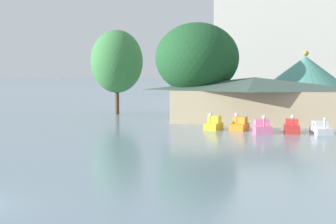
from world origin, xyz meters
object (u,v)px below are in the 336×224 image
object	(u,v)px
pedal_boat_red	(292,127)
green_roof_pavilion	(305,84)
pedal_boat_orange	(239,125)
shoreline_tree_tall_left	(117,62)
boathouse	(254,99)
pedal_boat_yellow	(214,124)
pedal_boat_white	(321,129)
pedal_boat_pink	(262,127)
shoreline_tree_mid	(197,58)
background_building_block	(331,35)

from	to	relation	value
pedal_boat_red	green_roof_pavilion	distance (m)	15.33
pedal_boat_orange	shoreline_tree_tall_left	xyz separation A→B (m)	(-19.21, 14.00, 6.74)
pedal_boat_orange	pedal_boat_red	bearing A→B (deg)	89.75
pedal_boat_red	boathouse	distance (m)	9.60
boathouse	pedal_boat_yellow	bearing A→B (deg)	-110.78
pedal_boat_white	green_roof_pavilion	xyz separation A→B (m)	(-1.87, 14.90, 3.88)
green_roof_pavilion	shoreline_tree_tall_left	bearing A→B (deg)	-179.71
pedal_boat_orange	pedal_boat_pink	xyz separation A→B (m)	(2.37, -1.54, -0.03)
pedal_boat_pink	shoreline_tree_tall_left	bearing A→B (deg)	-141.07
shoreline_tree_mid	background_building_block	xyz separation A→B (m)	(15.88, 29.01, 4.74)
pedal_boat_yellow	pedal_boat_orange	xyz separation A→B (m)	(2.50, 0.41, -0.02)
pedal_boat_red	shoreline_tree_tall_left	xyz separation A→B (m)	(-24.26, 14.70, 6.76)
pedal_boat_white	green_roof_pavilion	distance (m)	15.51
pedal_boat_orange	pedal_boat_pink	bearing A→B (deg)	64.73
green_roof_pavilion	shoreline_tree_mid	distance (m)	13.75
shoreline_tree_tall_left	shoreline_tree_mid	distance (m)	13.50
pedal_boat_red	pedal_boat_yellow	bearing A→B (deg)	-98.26
boathouse	pedal_boat_pink	bearing A→B (deg)	-78.16
green_roof_pavilion	shoreline_tree_mid	world-z (taller)	shoreline_tree_mid
pedal_boat_red	background_building_block	size ratio (longest dim) A/B	0.08
pedal_boat_white	shoreline_tree_tall_left	bearing A→B (deg)	-137.39
pedal_boat_yellow	pedal_boat_pink	size ratio (longest dim) A/B	0.80
pedal_boat_red	pedal_boat_white	bearing A→B (deg)	82.32
pedal_boat_yellow	pedal_boat_white	xyz separation A→B (m)	(10.19, -0.37, -0.10)
green_roof_pavilion	background_building_block	bearing A→B (deg)	81.83
pedal_boat_yellow	green_roof_pavilion	world-z (taller)	green_roof_pavilion
pedal_boat_white	green_roof_pavilion	bearing A→B (deg)	168.55
pedal_boat_orange	shoreline_tree_tall_left	world-z (taller)	shoreline_tree_tall_left
pedal_boat_pink	background_building_block	size ratio (longest dim) A/B	0.08
pedal_boat_red	background_building_block	xyz separation A→B (m)	(4.22, 38.85, 11.66)
pedal_boat_red	green_roof_pavilion	size ratio (longest dim) A/B	0.29
background_building_block	pedal_boat_red	bearing A→B (deg)	-96.20
green_roof_pavilion	background_building_block	size ratio (longest dim) A/B	0.27
pedal_boat_red	shoreline_tree_tall_left	distance (m)	29.16
pedal_boat_white	pedal_boat_red	bearing A→B (deg)	-110.25
pedal_boat_orange	shoreline_tree_tall_left	size ratio (longest dim) A/B	0.22
pedal_boat_red	boathouse	bearing A→B (deg)	-156.83
pedal_boat_red	shoreline_tree_tall_left	world-z (taller)	shoreline_tree_tall_left
pedal_boat_yellow	shoreline_tree_mid	world-z (taller)	shoreline_tree_mid
pedal_boat_white	boathouse	xyz separation A→B (m)	(-7.20, 8.24, 2.25)
pedal_boat_yellow	shoreline_tree_tall_left	size ratio (longest dim) A/B	0.20
pedal_boat_yellow	background_building_block	distance (m)	41.95
pedal_boat_orange	pedal_boat_white	distance (m)	7.73
pedal_boat_yellow	pedal_boat_pink	world-z (taller)	pedal_boat_pink
pedal_boat_red	pedal_boat_white	distance (m)	2.64
pedal_boat_orange	green_roof_pavilion	world-z (taller)	green_roof_pavilion
pedal_boat_white	pedal_boat_yellow	bearing A→B (deg)	-110.69
pedal_boat_yellow	shoreline_tree_tall_left	world-z (taller)	shoreline_tree_tall_left
pedal_boat_pink	pedal_boat_red	distance (m)	2.80
shoreline_tree_tall_left	background_building_block	size ratio (longest dim) A/B	0.31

